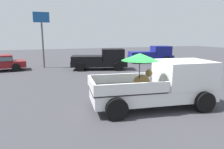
# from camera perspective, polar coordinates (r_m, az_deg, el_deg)

# --- Properties ---
(ground_plane) EXTENTS (80.00, 80.00, 0.00)m
(ground_plane) POSITION_cam_1_polar(r_m,az_deg,el_deg) (8.71, 11.12, -8.89)
(ground_plane) COLOR #38383D
(pickup_truck_main) EXTENTS (5.27, 2.85, 2.27)m
(pickup_truck_main) POSITION_cam_1_polar(r_m,az_deg,el_deg) (8.60, 14.12, -2.42)
(pickup_truck_main) COLOR black
(pickup_truck_main) RESTS_ON ground
(pickup_truck_red) EXTENTS (5.12, 3.25, 1.80)m
(pickup_truck_red) POSITION_cam_1_polar(r_m,az_deg,el_deg) (17.77, -2.98, 4.27)
(pickup_truck_red) COLOR black
(pickup_truck_red) RESTS_ON ground
(pickup_truck_far) EXTENTS (5.07, 2.95, 1.80)m
(pickup_truck_far) POSITION_cam_1_polar(r_m,az_deg,el_deg) (23.01, 11.28, 5.58)
(pickup_truck_far) COLOR black
(pickup_truck_far) RESTS_ON ground
(motel_sign) EXTENTS (1.40, 0.16, 4.99)m
(motel_sign) POSITION_cam_1_polar(r_m,az_deg,el_deg) (19.67, -19.18, 12.06)
(motel_sign) COLOR #59595B
(motel_sign) RESTS_ON ground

